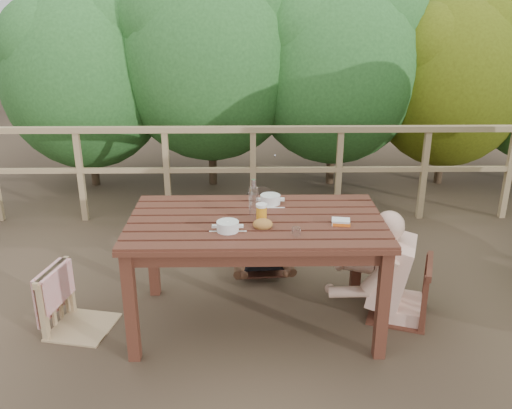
{
  "coord_description": "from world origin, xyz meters",
  "views": [
    {
      "loc": [
        -0.05,
        -3.39,
        2.2
      ],
      "look_at": [
        0.0,
        0.05,
        0.9
      ],
      "focal_mm": 37.84,
      "sensor_mm": 36.0,
      "label": 1
    }
  ],
  "objects_px": {
    "table": "(256,273)",
    "butter_tub": "(341,223)",
    "soup_near": "(228,227)",
    "bread_roll": "(263,224)",
    "tumbler": "(296,233)",
    "beer_glass": "(261,214)",
    "chair_right": "(403,263)",
    "diner_right": "(410,233)",
    "woman": "(259,203)",
    "bottle": "(254,199)",
    "chair_far": "(259,221)",
    "soup_far": "(270,200)",
    "chair_left": "(76,275)"
  },
  "relations": [
    {
      "from": "table",
      "to": "beer_glass",
      "type": "relative_size",
      "value": 12.03
    },
    {
      "from": "soup_far",
      "to": "chair_left",
      "type": "bearing_deg",
      "value": -165.52
    },
    {
      "from": "bread_roll",
      "to": "tumbler",
      "type": "relative_size",
      "value": 1.91
    },
    {
      "from": "chair_right",
      "to": "butter_tub",
      "type": "distance_m",
      "value": 0.66
    },
    {
      "from": "soup_far",
      "to": "tumbler",
      "type": "height_order",
      "value": "soup_far"
    },
    {
      "from": "chair_far",
      "to": "bottle",
      "type": "distance_m",
      "value": 0.94
    },
    {
      "from": "diner_right",
      "to": "tumbler",
      "type": "xyz_separation_m",
      "value": [
        -0.84,
        -0.36,
        0.17
      ]
    },
    {
      "from": "soup_near",
      "to": "table",
      "type": "bearing_deg",
      "value": 48.15
    },
    {
      "from": "woman",
      "to": "bread_roll",
      "type": "distance_m",
      "value": 1.07
    },
    {
      "from": "soup_near",
      "to": "tumbler",
      "type": "relative_size",
      "value": 3.55
    },
    {
      "from": "chair_far",
      "to": "beer_glass",
      "type": "xyz_separation_m",
      "value": [
        -0.0,
        -0.92,
        0.44
      ]
    },
    {
      "from": "soup_near",
      "to": "beer_glass",
      "type": "height_order",
      "value": "beer_glass"
    },
    {
      "from": "beer_glass",
      "to": "bottle",
      "type": "bearing_deg",
      "value": 111.83
    },
    {
      "from": "table",
      "to": "chair_right",
      "type": "height_order",
      "value": "chair_right"
    },
    {
      "from": "tumbler",
      "to": "butter_tub",
      "type": "xyz_separation_m",
      "value": [
        0.31,
        0.17,
        -0.01
      ]
    },
    {
      "from": "chair_right",
      "to": "bread_roll",
      "type": "distance_m",
      "value": 1.12
    },
    {
      "from": "woman",
      "to": "chair_far",
      "type": "bearing_deg",
      "value": 85.9
    },
    {
      "from": "chair_right",
      "to": "soup_far",
      "type": "bearing_deg",
      "value": -82.77
    },
    {
      "from": "chair_right",
      "to": "soup_near",
      "type": "xyz_separation_m",
      "value": [
        -1.25,
        -0.29,
        0.41
      ]
    },
    {
      "from": "soup_near",
      "to": "beer_glass",
      "type": "distance_m",
      "value": 0.27
    },
    {
      "from": "soup_near",
      "to": "bread_roll",
      "type": "xyz_separation_m",
      "value": [
        0.23,
        0.05,
        -0.0
      ]
    },
    {
      "from": "table",
      "to": "butter_tub",
      "type": "xyz_separation_m",
      "value": [
        0.56,
        -0.11,
        0.43
      ]
    },
    {
      "from": "diner_right",
      "to": "soup_near",
      "type": "xyz_separation_m",
      "value": [
        -1.28,
        -0.29,
        0.18
      ]
    },
    {
      "from": "bottle",
      "to": "beer_glass",
      "type": "bearing_deg",
      "value": -68.17
    },
    {
      "from": "diner_right",
      "to": "tumbler",
      "type": "distance_m",
      "value": 0.93
    },
    {
      "from": "butter_tub",
      "to": "table",
      "type": "bearing_deg",
      "value": 178.19
    },
    {
      "from": "bread_roll",
      "to": "tumbler",
      "type": "height_order",
      "value": "bread_roll"
    },
    {
      "from": "chair_left",
      "to": "woman",
      "type": "bearing_deg",
      "value": -42.01
    },
    {
      "from": "table",
      "to": "soup_far",
      "type": "distance_m",
      "value": 0.54
    },
    {
      "from": "table",
      "to": "chair_far",
      "type": "bearing_deg",
      "value": 87.4
    },
    {
      "from": "soup_near",
      "to": "diner_right",
      "type": "bearing_deg",
      "value": 12.71
    },
    {
      "from": "woman",
      "to": "bread_roll",
      "type": "relative_size",
      "value": 9.19
    },
    {
      "from": "table",
      "to": "woman",
      "type": "height_order",
      "value": "woman"
    },
    {
      "from": "soup_near",
      "to": "woman",
      "type": "bearing_deg",
      "value": 78.35
    },
    {
      "from": "soup_near",
      "to": "butter_tub",
      "type": "xyz_separation_m",
      "value": [
        0.74,
        0.1,
        -0.01
      ]
    },
    {
      "from": "woman",
      "to": "beer_glass",
      "type": "distance_m",
      "value": 0.98
    },
    {
      "from": "table",
      "to": "bread_roll",
      "type": "bearing_deg",
      "value": -75.48
    },
    {
      "from": "soup_near",
      "to": "tumbler",
      "type": "bearing_deg",
      "value": -9.94
    },
    {
      "from": "bread_roll",
      "to": "tumbler",
      "type": "bearing_deg",
      "value": -31.53
    },
    {
      "from": "table",
      "to": "soup_near",
      "type": "distance_m",
      "value": 0.52
    },
    {
      "from": "diner_right",
      "to": "tumbler",
      "type": "relative_size",
      "value": 19.46
    },
    {
      "from": "soup_near",
      "to": "beer_glass",
      "type": "xyz_separation_m",
      "value": [
        0.22,
        0.15,
        0.03
      ]
    },
    {
      "from": "woman",
      "to": "bread_roll",
      "type": "bearing_deg",
      "value": 85.97
    },
    {
      "from": "woman",
      "to": "bread_roll",
      "type": "xyz_separation_m",
      "value": [
        0.0,
        -1.04,
        0.24
      ]
    },
    {
      "from": "chair_far",
      "to": "chair_right",
      "type": "xyz_separation_m",
      "value": [
        1.02,
        -0.78,
        -0.0
      ]
    },
    {
      "from": "bread_roll",
      "to": "butter_tub",
      "type": "height_order",
      "value": "bread_roll"
    },
    {
      "from": "chair_left",
      "to": "bread_roll",
      "type": "height_order",
      "value": "bread_roll"
    },
    {
      "from": "chair_right",
      "to": "butter_tub",
      "type": "xyz_separation_m",
      "value": [
        -0.5,
        -0.19,
        0.39
      ]
    },
    {
      "from": "chair_left",
      "to": "beer_glass",
      "type": "relative_size",
      "value": 5.95
    },
    {
      "from": "chair_right",
      "to": "soup_near",
      "type": "distance_m",
      "value": 1.34
    }
  ]
}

